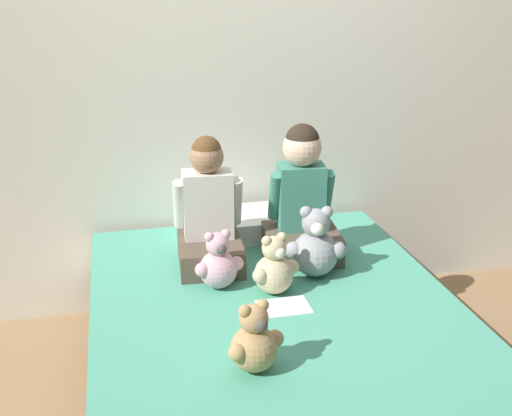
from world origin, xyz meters
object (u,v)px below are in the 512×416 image
Objects in this scene: bed at (276,355)px; sign_card at (284,307)px; child_on_right at (302,202)px; teddy_bear_between_children at (274,268)px; pillow_at_headboard at (240,225)px; teddy_bear_held_by_right_child at (315,247)px; teddy_bear_at_foot_of_bed at (254,342)px; child_on_left at (209,215)px; teddy_bear_held_by_left_child at (218,264)px.

sign_card is at bearing -55.29° from bed.
child_on_right reaches higher than sign_card.
teddy_bear_between_children is 0.51× the size of pillow_at_headboard.
child_on_right is 1.94× the size of teddy_bear_held_by_right_child.
pillow_at_headboard is at bearing 59.12° from teddy_bear_at_foot_of_bed.
child_on_left is at bearing 163.42° from teddy_bear_held_by_right_child.
child_on_left is 0.50m from teddy_bear_held_by_right_child.
teddy_bear_held_by_right_child is at bearing 50.56° from sign_card.
teddy_bear_held_by_right_child is 1.27× the size of teddy_bear_at_foot_of_bed.
teddy_bear_held_by_right_child reaches higher than teddy_bear_between_children.
child_on_left is 0.89m from teddy_bear_at_foot_of_bed.
child_on_right is 2.46× the size of teddy_bear_at_foot_of_bed.
teddy_bear_between_children is at bearing -116.25° from child_on_right.
teddy_bear_held_by_left_child is 1.23× the size of sign_card.
bed is 7.33× the size of teddy_bear_held_by_left_child.
bed is 0.50m from teddy_bear_held_by_right_child.
pillow_at_headboard is (0.20, 0.29, -0.18)m from child_on_left.
teddy_bear_held_by_right_child is at bearing -8.60° from teddy_bear_held_by_left_child.
teddy_bear_between_children reaches higher than pillow_at_headboard.
teddy_bear_between_children reaches higher than bed.
teddy_bear_held_by_right_child is (0.43, -0.23, -0.10)m from child_on_left.
teddy_bear_at_foot_of_bed is (-0.42, -0.65, -0.03)m from teddy_bear_held_by_right_child.
child_on_left is 2.33× the size of teddy_bear_at_foot_of_bed.
child_on_right is 1.21× the size of pillow_at_headboard.
teddy_bear_held_by_right_child is 0.77m from teddy_bear_at_foot_of_bed.
sign_card is at bearing -106.33° from teddy_bear_between_children.
teddy_bear_held_by_right_child is at bearing -66.20° from pillow_at_headboard.
sign_card is at bearing -107.99° from child_on_right.
teddy_bear_held_by_left_child is 0.98× the size of teddy_bear_between_children.
teddy_bear_held_by_left_child is 0.34m from sign_card.
pillow_at_headboard is (0.20, 0.55, -0.05)m from teddy_bear_held_by_left_child.
teddy_bear_at_foot_of_bed is at bearing -114.03° from bed.
bed is at bearing 44.20° from teddy_bear_at_foot_of_bed.
teddy_bear_held_by_left_child reaches higher than sign_card.
pillow_at_headboard is at bearing 90.00° from bed.
teddy_bear_between_children is at bearing -138.90° from teddy_bear_held_by_right_child.
sign_card is (0.21, 0.39, -0.10)m from teddy_bear_at_foot_of_bed.
teddy_bear_at_foot_of_bed is 0.49× the size of pillow_at_headboard.
teddy_bear_between_children is (0.22, -0.36, -0.12)m from child_on_left.
bed is 3.64× the size of pillow_at_headboard.
teddy_bear_at_foot_of_bed is at bearing -118.21° from sign_card.
bed is 9.00× the size of sign_card.
teddy_bear_held_by_right_child is 1.23× the size of teddy_bear_between_children.
child_on_left is 2.30× the size of teddy_bear_held_by_left_child.
child_on_left is 1.84× the size of teddy_bear_held_by_right_child.
teddy_bear_held_by_left_child is 0.59m from pillow_at_headboard.
sign_card is at bearing -88.42° from pillow_at_headboard.
child_on_left is at bearing -124.74° from pillow_at_headboard.
child_on_left is 0.44m from child_on_right.
pillow_at_headboard is 2.47× the size of sign_card.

